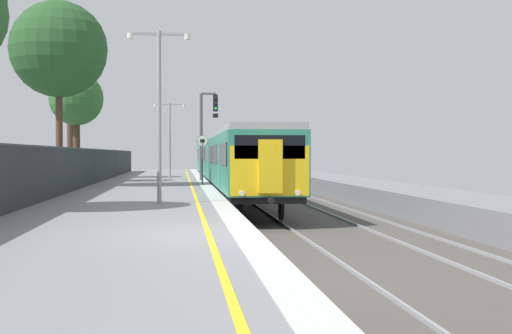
# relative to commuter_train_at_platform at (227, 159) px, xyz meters

# --- Properties ---
(ground) EXTENTS (17.40, 110.00, 1.21)m
(ground) POSITION_rel_commuter_train_at_platform_xyz_m (0.54, -29.57, -1.88)
(ground) COLOR gray
(commuter_train_at_platform) EXTENTS (2.83, 41.86, 3.81)m
(commuter_train_at_platform) POSITION_rel_commuter_train_at_platform_xyz_m (0.00, 0.00, 0.00)
(commuter_train_at_platform) COLOR #2D846B
(commuter_train_at_platform) RESTS_ON ground
(signal_gantry) EXTENTS (1.10, 0.24, 5.24)m
(signal_gantry) POSITION_rel_commuter_train_at_platform_xyz_m (-1.48, -3.05, 2.00)
(signal_gantry) COLOR #47474C
(signal_gantry) RESTS_ON ground
(speed_limit_sign) EXTENTS (0.59, 0.08, 2.56)m
(speed_limit_sign) POSITION_rel_commuter_train_at_platform_xyz_m (-1.85, -8.00, 0.37)
(speed_limit_sign) COLOR #59595B
(speed_limit_sign) RESTS_ON ground
(platform_lamp_mid) EXTENTS (2.00, 0.20, 5.52)m
(platform_lamp_mid) POSITION_rel_commuter_train_at_platform_xyz_m (-3.66, -21.31, 2.00)
(platform_lamp_mid) COLOR #93999E
(platform_lamp_mid) RESTS_ON ground
(platform_lamp_far) EXTENTS (2.00, 0.20, 4.85)m
(platform_lamp_far) POSITION_rel_commuter_train_at_platform_xyz_m (-3.66, 0.13, 1.65)
(platform_lamp_far) COLOR #93999E
(platform_lamp_far) RESTS_ON ground
(background_tree_left) EXTENTS (3.06, 3.06, 6.26)m
(background_tree_left) POSITION_rel_commuter_train_at_platform_xyz_m (-8.85, -4.18, 3.32)
(background_tree_left) COLOR #473323
(background_tree_left) RESTS_ON ground
(background_tree_centre) EXTENTS (4.63, 4.63, 8.93)m
(background_tree_centre) POSITION_rel_commuter_train_at_platform_xyz_m (-8.73, -10.05, 5.24)
(background_tree_centre) COLOR #473323
(background_tree_centre) RESTS_ON ground
(background_tree_back) EXTENTS (3.24, 3.24, 8.43)m
(background_tree_back) POSITION_rel_commuter_train_at_platform_xyz_m (-10.16, 1.35, 5.36)
(background_tree_back) COLOR #473323
(background_tree_back) RESTS_ON ground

